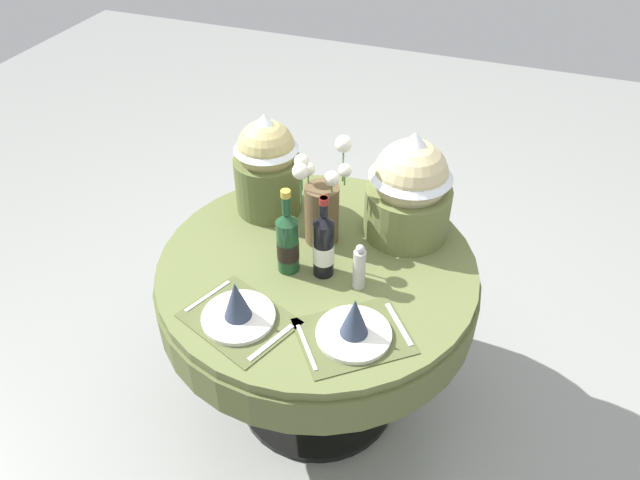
{
  "coord_description": "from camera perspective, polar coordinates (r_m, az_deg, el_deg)",
  "views": [
    {
      "loc": [
        0.57,
        -1.53,
        2.2
      ],
      "look_at": [
        0.0,
        0.03,
        0.85
      ],
      "focal_mm": 33.65,
      "sensor_mm": 36.0,
      "label": 1
    }
  ],
  "objects": [
    {
      "name": "ground",
      "position": [
        2.74,
        -0.22,
        -14.37
      ],
      "size": [
        8.0,
        8.0,
        0.0
      ],
      "primitive_type": "plane",
      "color": "gray"
    },
    {
      "name": "dining_table",
      "position": [
        2.26,
        -0.25,
        -4.74
      ],
      "size": [
        1.18,
        1.18,
        0.77
      ],
      "color": "#5B6638",
      "rests_on": "ground"
    },
    {
      "name": "place_setting_left",
      "position": [
        1.95,
        -7.84,
        -6.54
      ],
      "size": [
        0.41,
        0.37,
        0.16
      ],
      "color": "#4E562F",
      "rests_on": "dining_table"
    },
    {
      "name": "place_setting_right",
      "position": [
        1.88,
        3.26,
        -8.18
      ],
      "size": [
        0.43,
        0.41,
        0.16
      ],
      "color": "#4E562F",
      "rests_on": "dining_table"
    },
    {
      "name": "flower_vase",
      "position": [
        2.17,
        0.2,
        3.41
      ],
      "size": [
        0.18,
        0.24,
        0.42
      ],
      "color": "brown",
      "rests_on": "dining_table"
    },
    {
      "name": "wine_bottle_left",
      "position": [
        2.06,
        -3.1,
        -0.15
      ],
      "size": [
        0.08,
        0.08,
        0.34
      ],
      "color": "#194223",
      "rests_on": "dining_table"
    },
    {
      "name": "wine_bottle_right",
      "position": [
        2.04,
        0.34,
        -0.5
      ],
      "size": [
        0.07,
        0.07,
        0.32
      ],
      "color": "black",
      "rests_on": "dining_table"
    },
    {
      "name": "pepper_mill",
      "position": [
        2.02,
        3.75,
        -2.66
      ],
      "size": [
        0.04,
        0.04,
        0.18
      ],
      "color": "#B7B2AD",
      "rests_on": "dining_table"
    },
    {
      "name": "gift_tub_back_left",
      "position": [
        2.32,
        -5.07,
        7.54
      ],
      "size": [
        0.26,
        0.26,
        0.42
      ],
      "color": "#566033",
      "rests_on": "dining_table"
    },
    {
      "name": "gift_tub_back_right",
      "position": [
        2.2,
        8.55,
        5.41
      ],
      "size": [
        0.32,
        0.32,
        0.43
      ],
      "color": "olive",
      "rests_on": "dining_table"
    }
  ]
}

